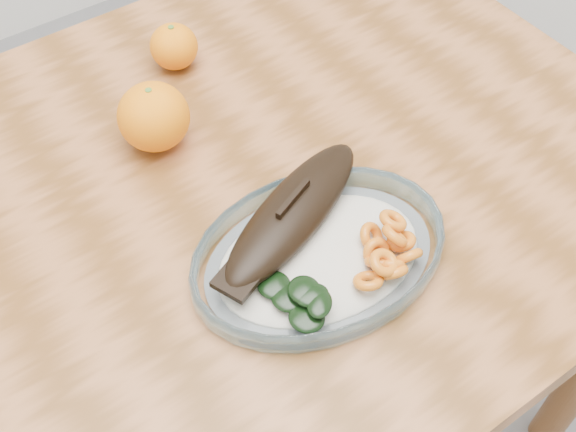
{
  "coord_description": "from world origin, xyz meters",
  "views": [
    {
      "loc": [
        -0.21,
        -0.51,
        1.41
      ],
      "look_at": [
        0.09,
        -0.09,
        0.77
      ],
      "focal_mm": 45.0,
      "sensor_mm": 36.0,
      "label": 1
    }
  ],
  "objects_px": {
    "plated_meal": "(318,250)",
    "orange_left": "(154,117)",
    "dining_table": "(192,258)",
    "orange_right": "(174,46)"
  },
  "relations": [
    {
      "from": "dining_table",
      "to": "orange_left",
      "type": "distance_m",
      "value": 0.19
    },
    {
      "from": "plated_meal",
      "to": "orange_left",
      "type": "bearing_deg",
      "value": 109.74
    },
    {
      "from": "orange_right",
      "to": "plated_meal",
      "type": "bearing_deg",
      "value": -95.45
    },
    {
      "from": "dining_table",
      "to": "orange_right",
      "type": "relative_size",
      "value": 18.29
    },
    {
      "from": "dining_table",
      "to": "plated_meal",
      "type": "xyz_separation_m",
      "value": [
        0.09,
        -0.15,
        0.12
      ]
    },
    {
      "from": "plated_meal",
      "to": "orange_right",
      "type": "distance_m",
      "value": 0.38
    },
    {
      "from": "orange_right",
      "to": "dining_table",
      "type": "bearing_deg",
      "value": -117.8
    },
    {
      "from": "plated_meal",
      "to": "orange_right",
      "type": "xyz_separation_m",
      "value": [
        0.04,
        0.38,
        0.01
      ]
    },
    {
      "from": "plated_meal",
      "to": "orange_left",
      "type": "xyz_separation_m",
      "value": [
        -0.06,
        0.26,
        0.03
      ]
    },
    {
      "from": "plated_meal",
      "to": "orange_left",
      "type": "height_order",
      "value": "orange_left"
    }
  ]
}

